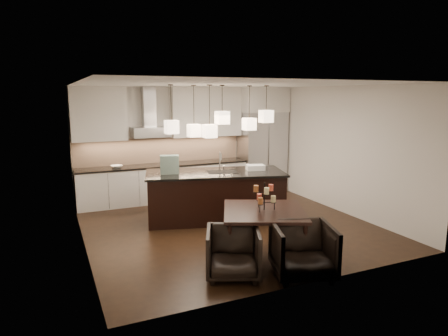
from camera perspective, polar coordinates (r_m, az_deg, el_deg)
name	(u,v)px	position (r m, az deg, el deg)	size (l,w,h in m)	color
floor	(228,226)	(8.16, 0.58, -8.28)	(5.50, 5.50, 0.02)	black
ceiling	(228,84)	(7.73, 0.62, 11.95)	(5.50, 5.50, 0.02)	white
wall_back	(184,142)	(10.37, -5.77, 3.69)	(5.50, 0.02, 2.80)	silver
wall_front	(314,186)	(5.47, 12.71, -2.53)	(5.50, 0.02, 2.80)	silver
wall_left	(79,167)	(7.14, -19.98, 0.09)	(0.02, 5.50, 2.80)	silver
wall_right	(340,149)	(9.30, 16.27, 2.56)	(0.02, 5.50, 2.80)	silver
refrigerator	(262,152)	(10.91, 5.44, 2.31)	(1.20, 0.72, 2.15)	#B7B7BA
fridge_panel	(263,100)	(10.80, 5.56, 9.68)	(1.26, 0.72, 0.65)	silver
lower_cabinets	(165,183)	(10.04, -8.47, -2.15)	(4.21, 0.62, 0.88)	silver
countertop	(164,165)	(9.95, -8.54, 0.44)	(4.21, 0.66, 0.04)	black
backsplash	(161,150)	(10.19, -9.04, 2.56)	(4.21, 0.02, 0.63)	tan
upper_cab_left	(98,114)	(9.67, -17.50, 7.39)	(1.25, 0.35, 1.25)	silver
upper_cab_right	(206,112)	(10.32, -2.57, 8.02)	(1.86, 0.35, 1.25)	silver
hood_canopy	(151,132)	(9.82, -10.44, 5.08)	(0.90, 0.52, 0.24)	#B7B7BA
hood_chimney	(149,107)	(9.89, -10.71, 8.59)	(0.30, 0.28, 0.96)	#B7B7BA
fruit_bowl	(117,167)	(9.66, -15.09, 0.20)	(0.26, 0.26, 0.06)	silver
island_body	(215,197)	(8.44, -1.25, -4.11)	(2.77, 1.11, 0.98)	black
island_top	(215,173)	(8.32, -1.26, -0.71)	(2.86, 1.20, 0.04)	black
faucet	(220,161)	(8.41, -0.62, 1.01)	(0.11, 0.27, 0.42)	silver
tote_bag	(170,165)	(8.18, -7.79, 0.49)	(0.38, 0.20, 0.38)	#164736
food_container	(255,167)	(8.55, 4.51, 0.08)	(0.38, 0.27, 0.11)	silver
dining_table	(264,233)	(6.63, 5.69, -9.18)	(1.29, 1.29, 0.77)	black
candelabra	(264,196)	(6.45, 5.79, -4.04)	(0.37, 0.37, 0.45)	black
candle_a	(273,199)	(6.47, 7.05, -4.41)	(0.08, 0.08, 0.10)	beige
candle_b	(259,197)	(6.57, 5.05, -4.14)	(0.08, 0.08, 0.10)	#CF4D36
candle_c	(260,201)	(6.33, 5.23, -4.70)	(0.08, 0.08, 0.10)	#A05829
candle_d	(271,188)	(6.52, 6.72, -2.80)	(0.08, 0.08, 0.10)	#CF4D36
candle_e	(256,189)	(6.43, 4.60, -2.95)	(0.08, 0.08, 0.10)	#A05829
candle_f	(267,191)	(6.29, 6.11, -3.27)	(0.08, 0.08, 0.10)	beige
armchair_left	(233,253)	(5.89, 1.31, -11.99)	(0.77, 0.79, 0.72)	black
armchair_right	(303,250)	(5.98, 11.22, -11.48)	(0.84, 0.87, 0.79)	black
pendant_a	(172,127)	(7.91, -7.50, 5.83)	(0.24, 0.24, 0.26)	beige
pendant_b	(194,131)	(8.36, -4.30, 5.35)	(0.24, 0.24, 0.26)	beige
pendant_c	(222,118)	(8.16, -0.26, 7.21)	(0.24, 0.24, 0.26)	beige
pendant_d	(249,124)	(8.69, 3.62, 6.29)	(0.24, 0.24, 0.26)	beige
pendant_e	(266,116)	(8.60, 6.03, 7.35)	(0.24, 0.24, 0.26)	beige
pendant_f	(210,131)	(7.98, -2.07, 5.29)	(0.24, 0.24, 0.26)	beige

